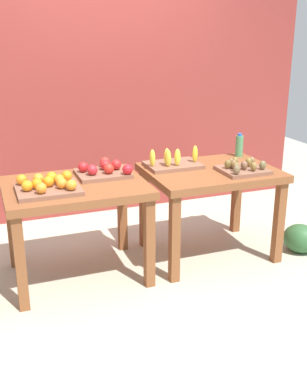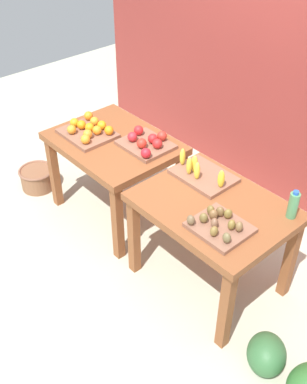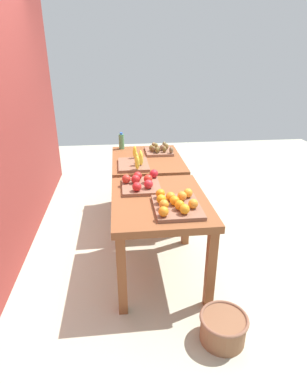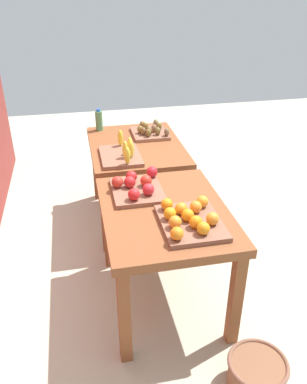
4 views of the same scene
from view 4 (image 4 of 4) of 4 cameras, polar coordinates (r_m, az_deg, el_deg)
ground_plane at (r=3.43m, az=-0.71°, el=-8.45°), size 8.00×8.00×0.00m
display_table_left at (r=2.61m, az=1.59°, el=-4.54°), size 1.04×0.80×0.75m
display_table_right at (r=3.57m, az=-2.50°, el=5.23°), size 1.04×0.80×0.75m
orange_bin at (r=2.38m, az=5.17°, el=-3.90°), size 0.44×0.36×0.11m
apple_bin at (r=2.72m, az=-2.37°, el=0.76°), size 0.42×0.36×0.11m
banana_crate at (r=3.25m, az=-4.54°, el=5.49°), size 0.44×0.32×0.17m
kiwi_bin at (r=3.72m, az=-0.48°, el=8.66°), size 0.36×0.32×0.10m
water_bottle at (r=3.86m, az=-7.82°, el=10.14°), size 0.07×0.07×0.21m
watermelon_pile at (r=4.67m, az=-1.23°, el=4.29°), size 0.68×0.40×0.28m
wicker_basket at (r=2.52m, az=14.54°, el=-23.92°), size 0.34×0.34×0.21m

